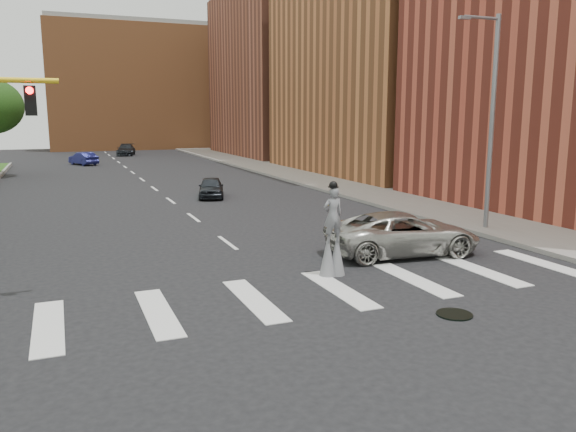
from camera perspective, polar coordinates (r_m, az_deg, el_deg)
The scene contains 12 objects.
ground_plane at distance 14.97m, azimuth 2.49°, elevation -9.08°, with size 160.00×160.00×0.00m, color black.
sidewalk_right at distance 42.36m, azimuth 3.76°, elevation 3.57°, with size 5.00×90.00×0.18m, color gray.
manhole at distance 14.87m, azimuth 16.55°, elevation -9.55°, with size 0.90×0.90×0.04m, color black.
building_mid at distance 51.62m, azimuth 11.36°, elevation 17.83°, with size 16.00×22.00×24.00m, color #B26738.
building_far at distance 72.61m, azimuth 0.50°, elevation 14.15°, with size 16.00×22.00×20.00m, color brown.
building_backdrop at distance 91.70m, azimuth -15.05°, elevation 12.35°, with size 26.00×14.00×18.00m, color #B26738.
streetlight at distance 25.26m, azimuth 19.88°, elevation 9.49°, with size 2.05×0.20×9.00m.
stilt_performer at distance 17.43m, azimuth 4.55°, elevation -2.32°, with size 0.84×0.52×2.97m.
suv_crossing at distance 20.54m, azimuth 11.62°, elevation -1.74°, with size 2.55×5.52×1.54m, color #ABA9A2.
car_near at distance 34.58m, azimuth -7.81°, elevation 2.90°, with size 1.47×3.65×1.24m, color black.
car_mid at distance 60.86m, azimuth -20.07°, elevation 5.50°, with size 1.38×3.95×1.30m, color navy.
car_far at distance 74.14m, azimuth -16.13°, elevation 6.49°, with size 1.99×4.90×1.42m, color black.
Camera 1 is at (-5.93, -12.83, 4.93)m, focal length 35.00 mm.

